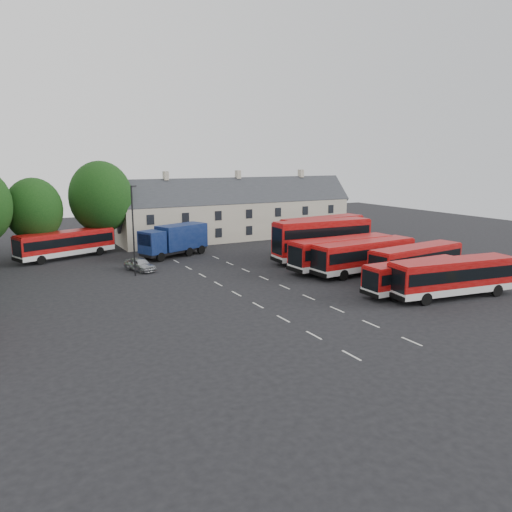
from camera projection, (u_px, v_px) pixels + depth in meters
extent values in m
plane|color=black|center=(247.00, 299.00, 42.53)|extent=(140.00, 140.00, 0.00)
cube|color=beige|center=(351.00, 355.00, 30.42)|extent=(0.15, 1.80, 0.01)
cube|color=beige|center=(314.00, 335.00, 33.88)|extent=(0.15, 1.80, 0.01)
cube|color=beige|center=(283.00, 319.00, 37.34)|extent=(0.15, 1.80, 0.01)
cube|color=beige|center=(258.00, 305.00, 40.80)|extent=(0.15, 1.80, 0.01)
cube|color=beige|center=(236.00, 294.00, 44.25)|extent=(0.15, 1.80, 0.01)
cube|color=beige|center=(218.00, 284.00, 47.71)|extent=(0.15, 1.80, 0.01)
cube|color=beige|center=(202.00, 275.00, 51.17)|extent=(0.15, 1.80, 0.01)
cube|color=beige|center=(188.00, 268.00, 54.63)|extent=(0.15, 1.80, 0.01)
cube|color=beige|center=(176.00, 261.00, 58.08)|extent=(0.15, 1.80, 0.01)
cube|color=beige|center=(412.00, 341.00, 32.74)|extent=(0.15, 1.80, 0.01)
cube|color=beige|center=(371.00, 324.00, 36.20)|extent=(0.15, 1.80, 0.01)
cube|color=beige|center=(337.00, 309.00, 39.66)|extent=(0.15, 1.80, 0.01)
cube|color=beige|center=(309.00, 297.00, 43.12)|extent=(0.15, 1.80, 0.01)
cube|color=beige|center=(285.00, 287.00, 46.57)|extent=(0.15, 1.80, 0.01)
cube|color=beige|center=(264.00, 278.00, 50.03)|extent=(0.15, 1.80, 0.01)
cube|color=beige|center=(246.00, 270.00, 53.49)|extent=(0.15, 1.80, 0.01)
cube|color=beige|center=(230.00, 263.00, 56.95)|extent=(0.15, 1.80, 0.01)
cube|color=beige|center=(216.00, 257.00, 60.40)|extent=(0.15, 1.80, 0.01)
cylinder|color=black|center=(37.00, 243.00, 59.89)|extent=(0.70, 0.70, 3.50)
ellipsoid|color=black|center=(34.00, 210.00, 59.11)|extent=(6.60, 6.60, 7.59)
cylinder|color=black|center=(103.00, 235.00, 64.40)|extent=(0.70, 0.70, 4.20)
ellipsoid|color=black|center=(101.00, 197.00, 63.46)|extent=(7.92, 7.92, 9.11)
cube|color=beige|center=(238.00, 220.00, 74.42)|extent=(35.00, 7.00, 5.50)
cube|color=#2D3035|center=(238.00, 202.00, 73.89)|extent=(35.70, 7.13, 7.13)
cube|color=beige|center=(166.00, 176.00, 68.02)|extent=(0.60, 0.90, 1.20)
cube|color=beige|center=(238.00, 174.00, 73.13)|extent=(0.60, 0.90, 1.20)
cube|color=beige|center=(301.00, 173.00, 78.23)|extent=(0.60, 0.90, 1.20)
cube|color=silver|center=(452.00, 288.00, 43.03)|extent=(12.06, 4.18, 0.59)
cube|color=#9B0A09|center=(454.00, 273.00, 42.77)|extent=(12.06, 4.18, 2.09)
cube|color=black|center=(454.00, 272.00, 42.76)|extent=(11.60, 4.19, 1.02)
cube|color=#9B0A09|center=(455.00, 260.00, 42.55)|extent=(11.82, 4.05, 0.13)
cylinder|color=black|center=(426.00, 299.00, 40.65)|extent=(1.10, 0.44, 1.07)
cylinder|color=black|center=(476.00, 284.00, 45.52)|extent=(1.10, 0.44, 1.07)
cube|color=silver|center=(414.00, 285.00, 44.34)|extent=(10.24, 2.34, 0.51)
cube|color=#9B0A09|center=(415.00, 272.00, 44.12)|extent=(10.24, 2.34, 1.81)
cube|color=black|center=(415.00, 272.00, 44.11)|extent=(9.83, 2.40, 0.88)
cube|color=#9B0A09|center=(415.00, 262.00, 43.94)|extent=(10.03, 2.25, 0.11)
cylinder|color=black|center=(395.00, 296.00, 41.96)|extent=(0.93, 0.26, 0.93)
cylinder|color=black|center=(431.00, 281.00, 46.83)|extent=(0.93, 0.26, 0.93)
cube|color=silver|center=(415.00, 270.00, 50.16)|extent=(11.57, 3.85, 0.57)
cube|color=#9B0A09|center=(416.00, 257.00, 49.91)|extent=(11.57, 3.85, 2.01)
cube|color=black|center=(416.00, 257.00, 49.90)|extent=(11.13, 3.86, 0.98)
cube|color=#9B0A09|center=(417.00, 247.00, 49.70)|extent=(11.34, 3.72, 0.12)
cylinder|color=black|center=(401.00, 280.00, 47.24)|extent=(1.06, 0.40, 1.03)
cylinder|color=black|center=(428.00, 266.00, 53.18)|extent=(1.06, 0.40, 1.03)
cube|color=silver|center=(363.00, 265.00, 51.93)|extent=(12.29, 3.58, 0.61)
cube|color=#9B0A09|center=(364.00, 252.00, 51.67)|extent=(12.29, 3.58, 2.15)
cube|color=black|center=(364.00, 252.00, 51.66)|extent=(11.81, 3.61, 1.05)
cube|color=#9B0A09|center=(364.00, 242.00, 51.45)|extent=(12.04, 3.45, 0.13)
cylinder|color=black|center=(343.00, 275.00, 48.93)|extent=(1.12, 0.38, 1.10)
cylinder|color=black|center=(381.00, 262.00, 55.05)|extent=(1.12, 0.38, 1.10)
cube|color=silver|center=(342.00, 262.00, 53.55)|extent=(12.40, 3.30, 0.61)
cube|color=#9B0A09|center=(342.00, 249.00, 53.28)|extent=(12.40, 3.30, 2.18)
cube|color=black|center=(342.00, 249.00, 53.27)|extent=(11.91, 3.35, 1.06)
cube|color=#9B0A09|center=(343.00, 239.00, 53.06)|extent=(12.15, 3.18, 0.13)
cylinder|color=black|center=(320.00, 271.00, 50.58)|extent=(1.13, 0.36, 1.12)
cylinder|color=black|center=(361.00, 259.00, 56.64)|extent=(1.13, 0.36, 1.12)
cube|color=silver|center=(322.00, 254.00, 57.95)|extent=(11.92, 3.26, 0.59)
cube|color=#9B0A09|center=(322.00, 237.00, 57.55)|extent=(11.92, 3.26, 3.60)
cube|color=black|center=(322.00, 243.00, 57.68)|extent=(11.45, 3.30, 1.02)
cube|color=#9B0A09|center=(322.00, 221.00, 57.19)|extent=(11.68, 3.14, 0.13)
cylinder|color=black|center=(299.00, 262.00, 55.34)|extent=(1.09, 0.35, 1.07)
cylinder|color=black|center=(342.00, 253.00, 60.67)|extent=(1.09, 0.35, 1.07)
cube|color=black|center=(322.00, 231.00, 57.41)|extent=(11.45, 3.30, 1.02)
cube|color=silver|center=(322.00, 248.00, 61.88)|extent=(11.76, 4.06, 0.58)
cube|color=#9B0A09|center=(323.00, 232.00, 61.48)|extent=(11.76, 4.06, 3.51)
cube|color=black|center=(322.00, 238.00, 61.62)|extent=(11.31, 4.07, 0.99)
cube|color=#9B0A09|center=(323.00, 218.00, 61.14)|extent=(11.52, 3.93, 0.13)
cylinder|color=black|center=(306.00, 255.00, 58.89)|extent=(1.08, 0.42, 1.05)
cylinder|color=black|center=(337.00, 246.00, 64.98)|extent=(1.08, 0.42, 1.05)
cube|color=black|center=(323.00, 227.00, 61.35)|extent=(11.31, 4.07, 0.99)
cube|color=silver|center=(66.00, 252.00, 59.72)|extent=(11.78, 6.45, 0.58)
cube|color=#9B0A09|center=(66.00, 241.00, 59.46)|extent=(11.78, 6.45, 2.05)
cube|color=black|center=(66.00, 240.00, 59.45)|extent=(11.36, 6.35, 1.00)
cube|color=#9B0A09|center=(65.00, 232.00, 59.25)|extent=(11.52, 6.27, 0.13)
cylinder|color=black|center=(41.00, 260.00, 56.28)|extent=(1.09, 0.64, 1.05)
cylinder|color=black|center=(90.00, 249.00, 63.26)|extent=(1.09, 0.64, 1.05)
cube|color=black|center=(174.00, 251.00, 60.86)|extent=(8.98, 5.27, 0.33)
cube|color=#0D1E50|center=(152.00, 242.00, 58.15)|extent=(3.01, 3.33, 2.62)
cube|color=black|center=(145.00, 240.00, 57.30)|extent=(0.93, 2.21, 1.31)
cube|color=#0D1E50|center=(182.00, 236.00, 61.47)|extent=(6.78, 4.76, 2.95)
cylinder|color=black|center=(161.00, 257.00, 57.83)|extent=(1.13, 0.67, 1.09)
cylinder|color=black|center=(188.00, 247.00, 64.14)|extent=(1.13, 0.67, 1.09)
imported|color=#ACAFB4|center=(140.00, 264.00, 53.13)|extent=(2.92, 4.45, 1.41)
cylinder|color=black|center=(133.00, 232.00, 50.13)|extent=(0.16, 0.16, 9.08)
cube|color=black|center=(133.00, 186.00, 49.46)|extent=(0.59, 0.41, 0.16)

